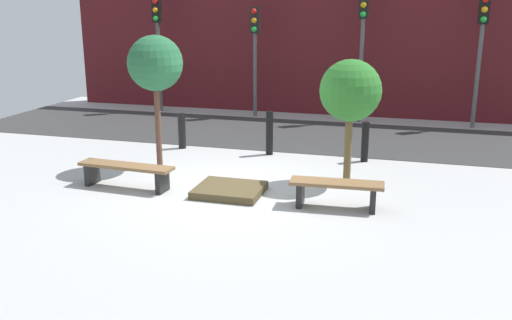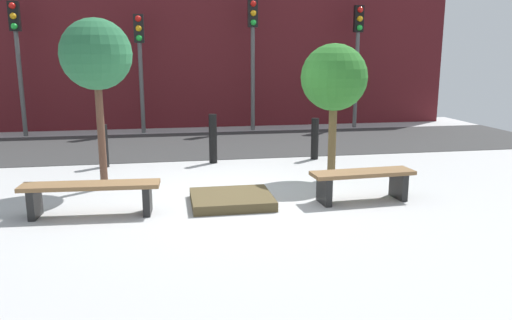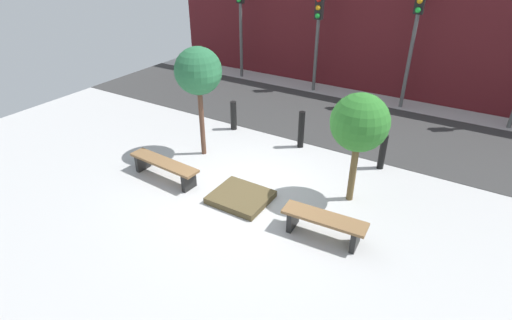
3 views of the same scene
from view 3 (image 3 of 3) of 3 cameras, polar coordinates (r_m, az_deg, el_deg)
ground_plane at (r=9.00m, az=-1.30°, el=-4.92°), size 18.00×18.00×0.00m
road_strip at (r=12.89m, az=10.61°, el=5.75°), size 18.00×3.88×0.01m
building_facade at (r=15.28m, az=16.33°, el=17.62°), size 16.20×0.50×4.48m
bench_left at (r=9.63m, az=-12.99°, el=-0.86°), size 1.93×0.51×0.47m
bench_right at (r=7.74m, az=9.66°, el=-8.82°), size 1.64×0.53×0.48m
planter_bed at (r=8.78m, az=-2.20°, el=-5.32°), size 1.22×1.08×0.14m
tree_behind_left_bench at (r=9.89m, az=-8.26°, el=12.35°), size 1.16×1.16×2.82m
tree_behind_right_bench at (r=8.21m, az=14.59°, el=5.10°), size 1.19×1.19×2.44m
bollard_far_left at (r=11.87m, az=-3.23°, el=6.35°), size 0.18×0.18×0.87m
bollard_left at (r=10.83m, az=6.47°, el=4.33°), size 0.17×0.17×1.03m
bollard_center at (r=10.24m, az=17.63°, el=1.08°), size 0.16×0.16×0.90m
traffic_light_west at (r=16.25m, az=-2.25°, el=20.30°), size 0.28×0.27×3.62m
traffic_light_mid_west at (r=14.78m, az=8.82°, el=18.33°), size 0.28×0.27×3.33m
traffic_light_mid_east at (r=13.81m, az=21.79°, el=17.16°), size 0.28×0.27×3.78m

